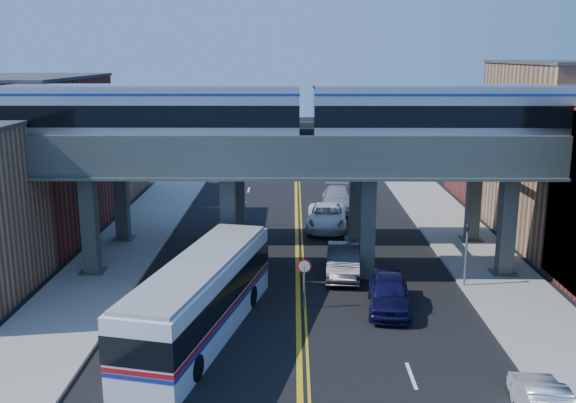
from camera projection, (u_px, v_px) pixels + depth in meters
name	position (u px, v px, depth m)	size (l,w,h in m)	color
ground	(299.00, 333.00, 29.72)	(120.00, 120.00, 0.00)	black
sidewalk_west	(111.00, 263.00, 39.54)	(5.00, 70.00, 0.16)	gray
sidewalk_east	(484.00, 264.00, 39.35)	(5.00, 70.00, 0.16)	gray
building_west_b	(29.00, 160.00, 44.22)	(8.00, 14.00, 11.00)	maroon
building_west_c	(89.00, 153.00, 57.22)	(8.00, 10.00, 8.00)	#A17153
building_east_b	(567.00, 153.00, 43.81)	(8.00, 14.00, 12.00)	#A17153
building_east_c	(505.00, 148.00, 56.81)	(8.00, 10.00, 9.00)	maroon
elevated_viaduct_near	(298.00, 166.00, 36.06)	(52.00, 3.60, 7.40)	#46524D
elevated_viaduct_far	(297.00, 148.00, 42.88)	(52.00, 3.60, 7.40)	#46524D
transit_train	(154.00, 114.00, 35.47)	(49.82, 3.13, 3.65)	black
stop_sign	(304.00, 276.00, 32.24)	(0.76, 0.09, 2.63)	slate
traffic_signal	(466.00, 248.00, 34.97)	(0.15, 0.18, 4.10)	slate
transit_bus	(201.00, 298.00, 29.30)	(5.70, 13.45, 3.38)	white
car_lane_a	(389.00, 293.00, 32.31)	(2.07, 5.15, 1.75)	#100F37
car_lane_b	(343.00, 261.00, 37.31)	(1.86, 5.34, 1.76)	#343437
car_lane_c	(327.00, 217.00, 47.44)	(2.89, 6.27, 1.74)	white
car_lane_d	(337.00, 199.00, 53.30)	(2.49, 6.13, 1.78)	#99989C
car_parked_curb	(543.00, 403.00, 22.41)	(1.55, 4.44, 1.46)	silver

